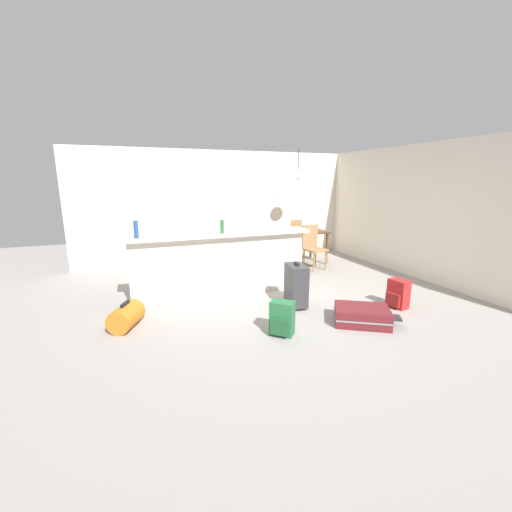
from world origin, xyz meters
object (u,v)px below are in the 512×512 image
(bottle_green, at_px, (222,227))
(backpack_red, at_px, (398,294))
(suitcase_upright_charcoal, at_px, (296,285))
(duffel_bag_orange, at_px, (126,316))
(dining_chair_far_side, at_px, (292,237))
(suitcase_flat_maroon, at_px, (362,315))
(backpack_green, at_px, (282,319))
(bottle_clear, at_px, (289,220))
(bottle_blue, at_px, (136,229))
(pendant_lamp, at_px, (298,174))
(dining_table, at_px, (300,235))
(dining_chair_near_partition, at_px, (313,245))

(bottle_green, relative_size, backpack_red, 0.50)
(suitcase_upright_charcoal, relative_size, duffel_bag_orange, 1.19)
(dining_chair_far_side, xyz_separation_m, suitcase_flat_maroon, (-0.86, -3.71, -0.41))
(suitcase_upright_charcoal, relative_size, backpack_green, 1.60)
(bottle_clear, bearing_deg, bottle_blue, -176.85)
(pendant_lamp, xyz_separation_m, backpack_red, (0.10, -3.00, -1.76))
(bottle_clear, xyz_separation_m, suitcase_flat_maroon, (0.21, -1.79, -1.06))
(bottle_blue, distance_m, dining_table, 3.83)
(bottle_blue, bearing_deg, duffel_bag_orange, -107.22)
(dining_table, bearing_deg, dining_chair_far_side, 83.20)
(bottle_blue, height_order, suitcase_flat_maroon, bottle_blue)
(dining_chair_near_partition, bearing_deg, dining_chair_far_side, 86.26)
(bottle_clear, bearing_deg, dining_chair_far_side, 60.98)
(bottle_blue, distance_m, backpack_green, 2.40)
(bottle_clear, relative_size, dining_table, 0.26)
(duffel_bag_orange, bearing_deg, dining_chair_far_side, 36.22)
(dining_chair_far_side, height_order, suitcase_flat_maroon, dining_chair_far_side)
(bottle_green, xyz_separation_m, dining_table, (2.22, 1.56, -0.49))
(bottle_blue, height_order, duffel_bag_orange, bottle_blue)
(dining_chair_far_side, bearing_deg, backpack_red, -90.16)
(pendant_lamp, xyz_separation_m, suitcase_flat_maroon, (-0.75, -3.28, -1.86))
(dining_chair_near_partition, xyz_separation_m, suitcase_flat_maroon, (-0.79, -2.62, -0.41))
(dining_chair_far_side, distance_m, suitcase_flat_maroon, 3.83)
(dining_chair_near_partition, height_order, duffel_bag_orange, dining_chair_near_partition)
(bottle_blue, bearing_deg, bottle_clear, 3.15)
(dining_chair_near_partition, height_order, backpack_green, dining_chair_near_partition)
(dining_chair_far_side, relative_size, backpack_red, 2.21)
(bottle_blue, xyz_separation_m, bottle_clear, (2.46, 0.14, 0.01))
(bottle_clear, xyz_separation_m, suitcase_upright_charcoal, (-0.32, -0.92, -0.84))
(pendant_lamp, xyz_separation_m, backpack_green, (-1.86, -3.19, -1.76))
(bottle_clear, distance_m, suitcase_upright_charcoal, 1.29)
(dining_chair_near_partition, distance_m, duffel_bag_orange, 4.04)
(bottle_blue, xyz_separation_m, dining_table, (3.47, 1.55, -0.51))
(bottle_blue, relative_size, duffel_bag_orange, 0.45)
(duffel_bag_orange, bearing_deg, pendant_lamp, 32.47)
(dining_table, xyz_separation_m, dining_chair_far_side, (0.06, 0.52, -0.13))
(backpack_red, bearing_deg, bottle_blue, 158.69)
(bottle_green, height_order, dining_table, bottle_green)
(backpack_red, bearing_deg, backpack_green, -174.62)
(bottle_clear, bearing_deg, duffel_bag_orange, -163.06)
(bottle_clear, distance_m, backpack_red, 2.08)
(suitcase_flat_maroon, height_order, duffel_bag_orange, duffel_bag_orange)
(dining_chair_near_partition, relative_size, duffel_bag_orange, 1.65)
(backpack_green, bearing_deg, dining_chair_far_side, 61.34)
(bottle_green, relative_size, duffel_bag_orange, 0.37)
(suitcase_flat_maroon, distance_m, duffel_bag_orange, 3.04)
(pendant_lamp, xyz_separation_m, duffel_bag_orange, (-3.63, -2.31, -1.82))
(bottle_blue, bearing_deg, pendant_lamp, 25.50)
(pendant_lamp, relative_size, backpack_green, 1.54)
(pendant_lamp, height_order, suitcase_upright_charcoal, pendant_lamp)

